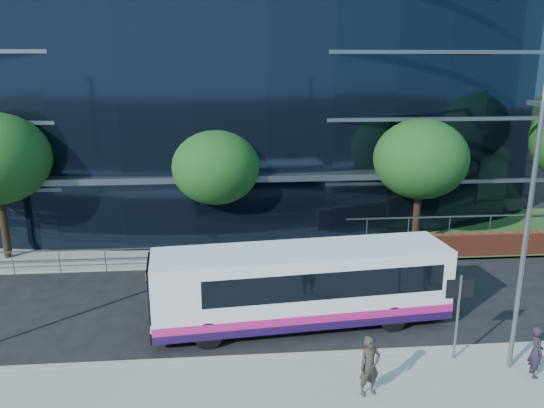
{
  "coord_description": "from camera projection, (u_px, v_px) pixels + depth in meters",
  "views": [
    {
      "loc": [
        -2.46,
        -15.86,
        9.16
      ],
      "look_at": [
        -0.4,
        8.0,
        2.71
      ],
      "focal_mm": 35.0,
      "sensor_mm": 36.0,
      "label": 1
    }
  ],
  "objects": [
    {
      "name": "ground",
      "position": [
        304.0,
        343.0,
        17.85
      ],
      "size": [
        200.0,
        200.0,
        0.0
      ],
      "primitive_type": "plane",
      "color": "black",
      "rests_on": "ground"
    },
    {
      "name": "kerb",
      "position": [
        309.0,
        356.0,
        16.87
      ],
      "size": [
        80.0,
        0.25,
        0.16
      ],
      "primitive_type": "cube",
      "color": "gray",
      "rests_on": "ground"
    },
    {
      "name": "yellow_line_outer",
      "position": [
        308.0,
        355.0,
        17.08
      ],
      "size": [
        80.0,
        0.08,
        0.01
      ],
      "primitive_type": "cube",
      "color": "gold",
      "rests_on": "ground"
    },
    {
      "name": "yellow_line_inner",
      "position": [
        307.0,
        353.0,
        17.22
      ],
      "size": [
        80.0,
        0.08,
        0.01
      ],
      "primitive_type": "cube",
      "color": "gold",
      "rests_on": "ground"
    },
    {
      "name": "far_forecourt",
      "position": [
        161.0,
        240.0,
        27.92
      ],
      "size": [
        50.0,
        8.0,
        0.1
      ],
      "primitive_type": "cube",
      "color": "gray",
      "rests_on": "ground"
    },
    {
      "name": "glass_office",
      "position": [
        202.0,
        79.0,
        35.49
      ],
      "size": [
        44.0,
        23.1,
        16.0
      ],
      "color": "black",
      "rests_on": "ground"
    },
    {
      "name": "guard_railings",
      "position": [
        105.0,
        254.0,
        23.7
      ],
      "size": [
        24.0,
        0.05,
        1.1
      ],
      "color": "slate",
      "rests_on": "ground"
    },
    {
      "name": "apartment_block",
      "position": [
        476.0,
        47.0,
        72.65
      ],
      "size": [
        60.0,
        42.0,
        30.0
      ],
      "color": "#2D511E",
      "rests_on": "ground"
    },
    {
      "name": "street_sign",
      "position": [
        459.0,
        299.0,
        16.14
      ],
      "size": [
        0.85,
        0.09,
        2.8
      ],
      "color": "slate",
      "rests_on": "pavement_near"
    },
    {
      "name": "tree_far_b",
      "position": [
        216.0,
        167.0,
        25.64
      ],
      "size": [
        4.29,
        4.29,
        6.05
      ],
      "color": "black",
      "rests_on": "ground"
    },
    {
      "name": "tree_far_c",
      "position": [
        421.0,
        159.0,
        25.91
      ],
      "size": [
        4.62,
        4.62,
        6.51
      ],
      "color": "black",
      "rests_on": "ground"
    },
    {
      "name": "tree_dist_e",
      "position": [
        472.0,
        106.0,
        57.14
      ],
      "size": [
        4.62,
        4.62,
        6.51
      ],
      "color": "black",
      "rests_on": "ground"
    },
    {
      "name": "streetlight_east",
      "position": [
        526.0,
        233.0,
        15.1
      ],
      "size": [
        0.15,
        0.77,
        8.0
      ],
      "color": "slate",
      "rests_on": "pavement_near"
    },
    {
      "name": "city_bus",
      "position": [
        304.0,
        285.0,
        18.76
      ],
      "size": [
        10.66,
        3.39,
        2.84
      ],
      "rotation": [
        0.0,
        0.0,
        0.09
      ],
      "color": "white",
      "rests_on": "ground"
    },
    {
      "name": "pedestrian",
      "position": [
        536.0,
        351.0,
        15.53
      ],
      "size": [
        0.46,
        0.63,
        1.58
      ],
      "primitive_type": "imported",
      "rotation": [
        0.0,
        0.0,
        1.43
      ],
      "color": "black",
      "rests_on": "pavement_near"
    },
    {
      "name": "pedestrian_b",
      "position": [
        370.0,
        366.0,
        14.63
      ],
      "size": [
        0.74,
        0.59,
        1.75
      ],
      "primitive_type": "imported",
      "rotation": [
        0.0,
        0.0,
        0.31
      ],
      "color": "#342D24",
      "rests_on": "pavement_near"
    }
  ]
}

